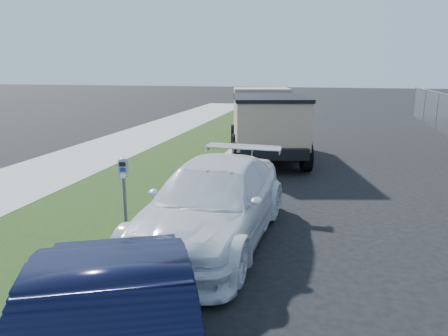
# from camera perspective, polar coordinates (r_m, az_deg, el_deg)

# --- Properties ---
(ground) EXTENTS (120.00, 120.00, 0.00)m
(ground) POSITION_cam_1_polar(r_m,az_deg,el_deg) (8.22, 8.04, -8.87)
(ground) COLOR black
(ground) RESTS_ON ground
(streetside) EXTENTS (6.12, 50.00, 0.15)m
(streetside) POSITION_cam_1_polar(r_m,az_deg,el_deg) (11.80, -18.95, -2.29)
(streetside) COLOR gray
(streetside) RESTS_ON ground
(parking_meter) EXTENTS (0.21, 0.16, 1.32)m
(parking_meter) POSITION_cam_1_polar(r_m,az_deg,el_deg) (8.20, -12.97, -1.22)
(parking_meter) COLOR #3F4247
(parking_meter) RESTS_ON ground
(white_wagon) EXTENTS (2.23, 4.96, 1.41)m
(white_wagon) POSITION_cam_1_polar(r_m,az_deg,el_deg) (7.75, -1.51, -4.56)
(white_wagon) COLOR white
(white_wagon) RESTS_ON ground
(dump_truck) EXTENTS (3.39, 6.08, 2.25)m
(dump_truck) POSITION_cam_1_polar(r_m,az_deg,el_deg) (15.22, 5.43, 6.31)
(dump_truck) COLOR black
(dump_truck) RESTS_ON ground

